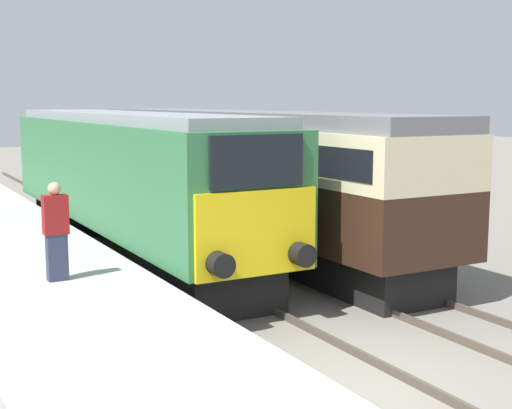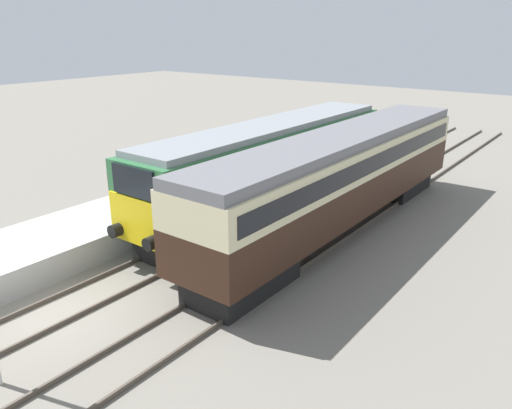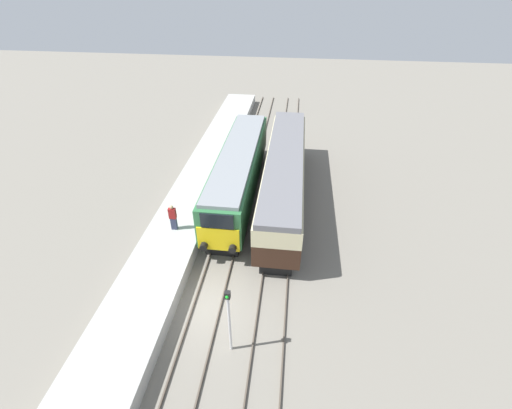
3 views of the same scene
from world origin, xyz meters
The scene contains 7 objects.
ground_plane centered at (0.00, 0.00, 0.00)m, with size 120.00×120.00×0.00m, color slate.
platform_left centered at (-3.30, 8.00, 0.47)m, with size 3.50×50.00×0.94m.
rails_near_track centered at (0.00, 5.00, 0.07)m, with size 1.51×60.00×0.14m.
rails_far_track centered at (3.40, 5.00, 0.07)m, with size 1.50×60.00×0.14m.
locomotive centered at (0.00, 10.69, 2.19)m, with size 2.70×15.18×3.89m.
passenger_carriage centered at (3.40, 10.56, 2.36)m, with size 2.75×16.65×3.90m.
person_on_platform centered at (-3.25, 4.98, 1.85)m, with size 0.44×0.26×1.81m.
Camera 1 is at (-6.18, -7.90, 4.20)m, focal length 50.00 mm.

